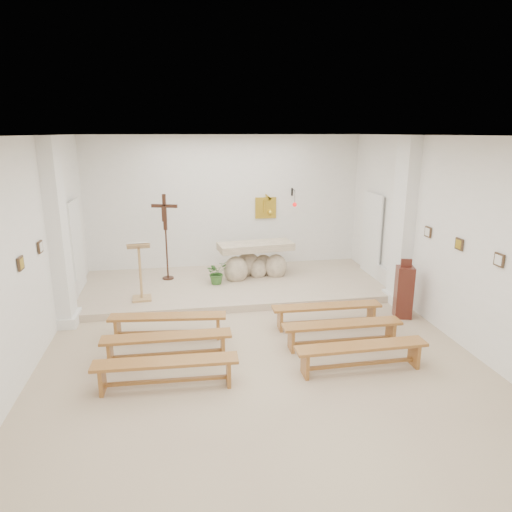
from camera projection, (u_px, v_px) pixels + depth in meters
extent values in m
cube|color=#BFAD8A|center=(259.00, 358.00, 7.40)|extent=(7.00, 10.00, 0.00)
cube|color=white|center=(14.00, 265.00, 6.38)|extent=(0.02, 10.00, 3.50)
cube|color=white|center=(468.00, 245.00, 7.51)|extent=(0.02, 10.00, 3.50)
cube|color=white|center=(225.00, 205.00, 11.69)|extent=(7.00, 0.02, 3.50)
cube|color=silver|center=(260.00, 136.00, 6.49)|extent=(7.00, 10.00, 0.02)
cube|color=#BEA992|center=(233.00, 285.00, 10.71)|extent=(6.98, 3.00, 0.15)
cube|color=white|center=(58.00, 235.00, 8.30)|extent=(0.26, 0.55, 3.50)
cube|color=white|center=(403.00, 223.00, 9.40)|extent=(0.26, 0.55, 3.50)
cube|color=gold|center=(266.00, 208.00, 11.86)|extent=(0.55, 0.04, 0.55)
cube|color=black|center=(292.00, 192.00, 11.88)|extent=(0.04, 0.02, 0.20)
cylinder|color=black|center=(293.00, 190.00, 11.72)|extent=(0.02, 0.30, 0.02)
cylinder|color=black|center=(295.00, 197.00, 11.62)|extent=(0.01, 0.01, 0.34)
sphere|color=red|center=(295.00, 205.00, 11.67)|extent=(0.11, 0.11, 0.11)
cube|color=#402D1C|center=(21.00, 263.00, 6.58)|extent=(0.03, 0.20, 0.20)
cube|color=#402D1C|center=(40.00, 247.00, 7.53)|extent=(0.03, 0.20, 0.20)
cube|color=#402D1C|center=(499.00, 260.00, 6.76)|extent=(0.03, 0.20, 0.20)
cube|color=#402D1C|center=(459.00, 244.00, 7.71)|extent=(0.03, 0.20, 0.20)
cube|color=#402D1C|center=(428.00, 232.00, 8.66)|extent=(0.03, 0.20, 0.20)
cube|color=silver|center=(72.00, 298.00, 9.34)|extent=(0.10, 0.85, 0.52)
cube|color=silver|center=(386.00, 280.00, 10.46)|extent=(0.10, 0.85, 0.52)
ellipsoid|color=beige|center=(236.00, 270.00, 10.81)|extent=(0.58, 0.49, 0.66)
ellipsoid|color=beige|center=(276.00, 267.00, 11.12)|extent=(0.54, 0.46, 0.62)
ellipsoid|color=beige|center=(248.00, 264.00, 11.20)|extent=(0.62, 0.52, 0.58)
ellipsoid|color=beige|center=(263.00, 265.00, 11.30)|extent=(0.50, 0.43, 0.54)
ellipsoid|color=beige|center=(258.00, 269.00, 11.07)|extent=(0.42, 0.36, 0.50)
cube|color=beige|center=(256.00, 246.00, 10.96)|extent=(1.85, 0.91, 0.17)
cube|color=tan|center=(142.00, 298.00, 9.59)|extent=(0.41, 0.41, 0.04)
cylinder|color=tan|center=(140.00, 274.00, 9.45)|extent=(0.06, 0.06, 1.10)
cube|color=tan|center=(138.00, 246.00, 9.27)|extent=(0.49, 0.37, 0.18)
cube|color=silver|center=(138.00, 244.00, 9.22)|extent=(0.42, 0.30, 0.14)
cylinder|color=#3D1F13|center=(168.00, 278.00, 10.95)|extent=(0.27, 0.27, 0.03)
cylinder|color=#3D1F13|center=(167.00, 254.00, 10.79)|extent=(0.04, 0.04, 1.23)
cube|color=#3D1F13|center=(165.00, 212.00, 10.53)|extent=(0.09, 0.08, 0.84)
cube|color=#3D1F13|center=(164.00, 206.00, 10.49)|extent=(0.60, 0.23, 0.08)
cube|color=#3D1F13|center=(164.00, 214.00, 10.51)|extent=(0.12, 0.07, 0.36)
imported|color=#336227|center=(217.00, 272.00, 10.53)|extent=(0.64, 0.62, 0.54)
cube|color=#4E2116|center=(404.00, 292.00, 8.94)|extent=(0.39, 0.39, 1.03)
cube|color=#4E2116|center=(406.00, 263.00, 8.79)|extent=(0.21, 0.10, 0.17)
cube|color=#9E622E|center=(168.00, 317.00, 8.03)|extent=(2.07, 0.55, 0.05)
cube|color=#9E622E|center=(118.00, 329.00, 8.04)|extent=(0.09, 0.30, 0.39)
cube|color=#9E622E|center=(218.00, 327.00, 8.14)|extent=(0.09, 0.30, 0.39)
cube|color=#9E622E|center=(168.00, 332.00, 8.11)|extent=(1.72, 0.25, 0.05)
cube|color=#9E622E|center=(327.00, 306.00, 8.51)|extent=(2.06, 0.37, 0.05)
cube|color=#9E622E|center=(280.00, 320.00, 8.44)|extent=(0.06, 0.30, 0.39)
cube|color=#9E622E|center=(371.00, 314.00, 8.69)|extent=(0.06, 0.30, 0.39)
cube|color=#9E622E|center=(326.00, 321.00, 8.59)|extent=(1.73, 0.09, 0.05)
cube|color=#9E622E|center=(167.00, 337.00, 7.24)|extent=(2.06, 0.36, 0.05)
cube|color=#9E622E|center=(110.00, 353.00, 7.16)|extent=(0.06, 0.30, 0.39)
cube|color=#9E622E|center=(223.00, 345.00, 7.43)|extent=(0.06, 0.30, 0.39)
cube|color=#9E622E|center=(168.00, 354.00, 7.32)|extent=(1.73, 0.08, 0.05)
cube|color=#9E622E|center=(342.00, 324.00, 7.71)|extent=(2.05, 0.34, 0.05)
cube|color=#9E622E|center=(291.00, 339.00, 7.63)|extent=(0.06, 0.30, 0.39)
cube|color=#9E622E|center=(391.00, 332.00, 7.91)|extent=(0.06, 0.30, 0.39)
cube|color=#9E622E|center=(341.00, 340.00, 7.79)|extent=(1.73, 0.07, 0.05)
cube|color=#9E622E|center=(166.00, 362.00, 6.44)|extent=(2.06, 0.40, 0.05)
cube|color=#9E622E|center=(102.00, 380.00, 6.39)|extent=(0.07, 0.30, 0.39)
cube|color=#9E622E|center=(228.00, 371.00, 6.61)|extent=(0.07, 0.30, 0.39)
cube|color=#9E622E|center=(167.00, 381.00, 6.52)|extent=(1.73, 0.12, 0.05)
cube|color=#9E622E|center=(362.00, 346.00, 6.92)|extent=(2.05, 0.35, 0.05)
cube|color=#9E622E|center=(305.00, 364.00, 6.82)|extent=(0.06, 0.30, 0.39)
cube|color=#9E622E|center=(414.00, 354.00, 7.13)|extent=(0.06, 0.30, 0.39)
cube|color=#9E622E|center=(360.00, 364.00, 7.00)|extent=(1.73, 0.08, 0.05)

